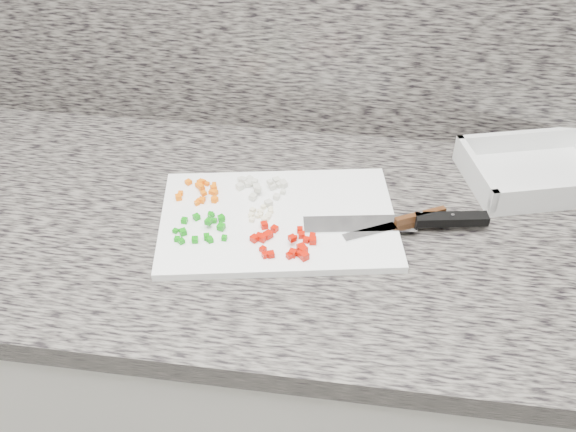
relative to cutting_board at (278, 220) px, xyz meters
name	(u,v)px	position (x,y,z in m)	size (l,w,h in m)	color
cabinet	(272,383)	(-0.02, 0.01, -0.48)	(3.92, 0.62, 0.86)	beige
countertop	(268,228)	(-0.02, 0.01, -0.03)	(3.96, 0.64, 0.04)	#625D56
cutting_board	(278,220)	(0.00, 0.00, 0.00)	(0.40, 0.27, 0.01)	white
carrot_pile	(202,191)	(-0.14, 0.04, 0.01)	(0.08, 0.07, 0.01)	#F46505
onion_pile	(262,186)	(-0.04, 0.07, 0.01)	(0.09, 0.08, 0.02)	beige
green_pepper_pile	(204,228)	(-0.12, -0.05, 0.01)	(0.09, 0.09, 0.02)	#0C840C
red_pepper_pile	(287,243)	(0.03, -0.07, 0.01)	(0.11, 0.08, 0.02)	#BA0F02
garlic_pile	(261,214)	(-0.03, 0.00, 0.01)	(0.04, 0.05, 0.01)	#F7ECBF
chef_knife	(420,221)	(0.24, 0.02, 0.01)	(0.31, 0.08, 0.02)	silver
paring_knife	(408,220)	(0.22, 0.01, 0.01)	(0.17, 0.10, 0.02)	silver
tray	(537,173)	(0.45, 0.19, 0.01)	(0.29, 0.25, 0.05)	silver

